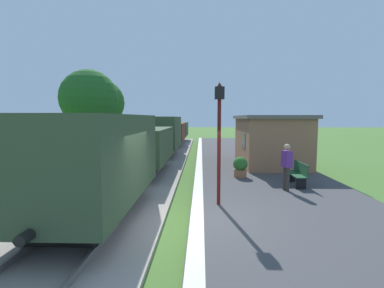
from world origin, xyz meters
The scene contains 16 objects.
ground_plane centered at (0.00, 0.00, 0.00)m, with size 160.00×160.00×0.00m, color #47702D.
platform_slab centered at (3.20, 0.00, 0.12)m, with size 6.00×60.00×0.25m, color #424244.
platform_edge_stripe centered at (0.40, 0.00, 0.25)m, with size 0.36×60.00×0.01m, color silver.
track_ballast centered at (-2.40, 0.00, 0.06)m, with size 3.80×60.00×0.12m, color #9E9389.
rail_near centered at (-1.68, 0.00, 0.19)m, with size 0.07×60.00×0.14m, color slate.
rail_far centered at (-3.12, 0.00, 0.19)m, with size 0.07×60.00×0.14m, color slate.
freight_train centered at (-2.40, 12.64, 1.53)m, with size 2.50×32.60×2.72m.
station_hut centered at (4.40, 8.97, 1.65)m, with size 3.50×5.80×2.78m.
bench_near_hut centered at (4.29, 3.81, 0.72)m, with size 0.42×1.50×0.91m.
bench_down_platform centered at (4.29, 13.42, 0.72)m, with size 0.42×1.50×0.91m.
person_waiting centered at (3.61, 3.00, 1.18)m, with size 0.33×0.43×1.71m.
potted_planter centered at (2.26, 5.31, 0.72)m, with size 0.64×0.64×0.92m.
lamp_post_near centered at (1.04, 1.25, 2.80)m, with size 0.28×0.28×3.70m.
tree_trackside_far centered at (-6.45, 10.26, 4.08)m, with size 3.55×3.55×5.87m.
tree_field_left centered at (-8.48, 16.75, 3.35)m, with size 2.97×2.97×4.85m.
tree_field_distant centered at (-9.86, 21.90, 4.49)m, with size 4.77×4.77×6.88m.
Camera 1 is at (0.50, -7.24, 2.90)m, focal length 26.44 mm.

